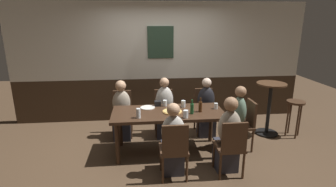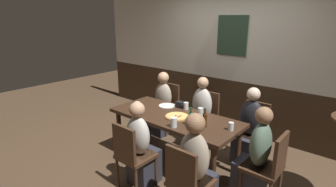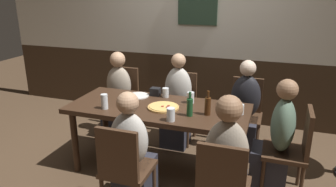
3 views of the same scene
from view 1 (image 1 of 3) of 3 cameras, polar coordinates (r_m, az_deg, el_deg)
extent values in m
plane|color=#4C3826|center=(4.70, 0.03, -12.48)|extent=(12.00, 12.00, 0.00)
cube|color=#332316|center=(6.04, -1.59, -1.04)|extent=(6.40, 0.10, 0.95)
cube|color=beige|center=(5.80, -1.69, 11.34)|extent=(6.40, 0.10, 1.65)
cube|color=#233828|center=(5.74, -1.64, 11.06)|extent=(0.56, 0.03, 0.68)
cube|color=#382316|center=(4.41, 0.03, -4.28)|extent=(1.87, 0.80, 0.05)
cylinder|color=#382316|center=(4.26, -10.96, -10.78)|extent=(0.07, 0.07, 0.69)
cylinder|color=#382316|center=(4.42, 11.46, -9.75)|extent=(0.07, 0.07, 0.69)
cylinder|color=#382316|center=(4.84, -10.34, -7.36)|extent=(0.07, 0.07, 0.69)
cylinder|color=#382316|center=(4.98, 9.29, -6.60)|extent=(0.07, 0.07, 0.69)
cube|color=#422B1C|center=(3.85, 1.20, -12.08)|extent=(0.40, 0.40, 0.04)
cube|color=#422B1C|center=(3.58, 1.58, -10.10)|extent=(0.36, 0.04, 0.43)
cylinder|color=#422B1C|center=(4.09, -1.56, -13.86)|extent=(0.04, 0.04, 0.41)
cylinder|color=#422B1C|center=(4.13, 3.29, -13.60)|extent=(0.04, 0.04, 0.41)
cylinder|color=#422B1C|center=(3.80, -1.14, -16.40)|extent=(0.04, 0.04, 0.41)
cylinder|color=#422B1C|center=(3.84, 4.13, -16.08)|extent=(0.04, 0.04, 0.41)
cube|color=#422B1C|center=(5.33, 8.04, -4.06)|extent=(0.40, 0.40, 0.04)
cube|color=#422B1C|center=(5.42, 7.69, -1.08)|extent=(0.36, 0.04, 0.43)
cylinder|color=#422B1C|center=(5.30, 10.18, -6.88)|extent=(0.04, 0.04, 0.41)
cylinder|color=#422B1C|center=(5.22, 6.56, -7.09)|extent=(0.04, 0.04, 0.41)
cylinder|color=#422B1C|center=(5.60, 9.24, -5.55)|extent=(0.04, 0.04, 0.41)
cylinder|color=#422B1C|center=(5.53, 5.81, -5.73)|extent=(0.04, 0.04, 0.41)
cube|color=#422B1C|center=(5.20, -0.82, -4.42)|extent=(0.40, 0.40, 0.04)
cube|color=#422B1C|center=(5.29, -1.00, -1.36)|extent=(0.36, 0.04, 0.43)
cylinder|color=#422B1C|center=(5.14, 1.26, -7.36)|extent=(0.04, 0.04, 0.41)
cylinder|color=#422B1C|center=(5.11, -2.55, -7.51)|extent=(0.04, 0.04, 0.41)
cylinder|color=#422B1C|center=(5.45, 0.82, -5.95)|extent=(0.04, 0.04, 0.41)
cylinder|color=#422B1C|center=(5.43, -2.77, -6.08)|extent=(0.04, 0.04, 0.41)
cube|color=#422B1C|center=(4.02, 13.13, -11.20)|extent=(0.40, 0.40, 0.04)
cube|color=#422B1C|center=(3.77, 14.24, -9.23)|extent=(0.36, 0.04, 0.43)
cylinder|color=#422B1C|center=(4.22, 9.94, -13.09)|extent=(0.04, 0.04, 0.41)
cylinder|color=#422B1C|center=(4.32, 14.40, -12.66)|extent=(0.04, 0.04, 0.41)
cylinder|color=#422B1C|center=(3.94, 11.31, -15.44)|extent=(0.04, 0.04, 0.41)
cylinder|color=#422B1C|center=(4.05, 16.08, -14.88)|extent=(0.04, 0.04, 0.41)
cube|color=#422B1C|center=(5.20, -9.92, -4.68)|extent=(0.40, 0.40, 0.04)
cube|color=#422B1C|center=(5.29, -9.92, -1.61)|extent=(0.36, 0.04, 0.43)
cylinder|color=#422B1C|center=(5.11, -8.01, -7.66)|extent=(0.04, 0.04, 0.41)
cylinder|color=#422B1C|center=(5.14, -11.83, -7.73)|extent=(0.04, 0.04, 0.41)
cylinder|color=#422B1C|center=(5.43, -7.89, -6.23)|extent=(0.04, 0.04, 0.41)
cylinder|color=#422B1C|center=(5.45, -11.49, -6.30)|extent=(0.04, 0.04, 0.41)
cube|color=#422B1C|center=(4.80, 15.44, -6.77)|extent=(0.40, 0.40, 0.04)
cube|color=#422B1C|center=(4.79, 17.66, -4.02)|extent=(0.04, 0.36, 0.43)
cylinder|color=#422B1C|center=(4.69, 14.02, -10.24)|extent=(0.04, 0.04, 0.41)
cylinder|color=#422B1C|center=(4.98, 12.70, -8.56)|extent=(0.04, 0.04, 0.41)
cylinder|color=#422B1C|center=(4.81, 17.88, -9.86)|extent=(0.04, 0.04, 0.41)
cylinder|color=#422B1C|center=(5.10, 16.37, -8.26)|extent=(0.04, 0.04, 0.41)
cube|color=#2D2D38|center=(4.06, 0.95, -13.78)|extent=(0.32, 0.34, 0.45)
ellipsoid|color=beige|center=(3.77, 1.15, -8.24)|extent=(0.34, 0.22, 0.49)
sphere|color=tan|center=(3.65, 1.18, -3.52)|extent=(0.19, 0.19, 0.19)
cube|color=#2D2D38|center=(5.29, 8.29, -6.62)|extent=(0.32, 0.34, 0.45)
ellipsoid|color=black|center=(5.20, 8.26, -1.31)|extent=(0.34, 0.22, 0.52)
sphere|color=beige|center=(5.11, 8.41, 2.35)|extent=(0.18, 0.18, 0.18)
cube|color=#2D2D38|center=(5.15, -0.68, -7.05)|extent=(0.32, 0.34, 0.45)
ellipsoid|color=beige|center=(5.07, -0.79, -1.45)|extent=(0.34, 0.22, 0.55)
sphere|color=tan|center=(4.97, -0.81, 2.44)|extent=(0.18, 0.18, 0.18)
cube|color=#2D2D38|center=(4.23, 12.38, -12.90)|extent=(0.32, 0.34, 0.45)
ellipsoid|color=tan|center=(3.94, 13.21, -7.22)|extent=(0.34, 0.22, 0.53)
sphere|color=#936B4C|center=(3.81, 13.55, -2.24)|extent=(0.20, 0.20, 0.20)
cube|color=#2D2D38|center=(5.15, -9.91, -7.32)|extent=(0.32, 0.34, 0.45)
ellipsoid|color=tan|center=(5.07, -10.09, -2.01)|extent=(0.34, 0.22, 0.49)
sphere|color=tan|center=(4.98, -10.28, 1.69)|extent=(0.20, 0.20, 0.20)
cube|color=#2D2D38|center=(4.84, 13.81, -9.12)|extent=(0.34, 0.32, 0.45)
ellipsoid|color=#56705B|center=(4.69, 15.23, -3.66)|extent=(0.22, 0.34, 0.52)
sphere|color=#936B4C|center=(4.59, 15.54, 0.40)|extent=(0.19, 0.19, 0.19)
cylinder|color=tan|center=(4.38, 0.93, -3.94)|extent=(0.33, 0.33, 0.02)
cylinder|color=#DBB760|center=(4.37, 0.93, -3.80)|extent=(0.29, 0.29, 0.01)
cylinder|color=maroon|center=(4.35, 0.97, -3.82)|extent=(0.03, 0.03, 0.00)
cylinder|color=maroon|center=(4.35, 1.65, -3.82)|extent=(0.03, 0.03, 0.00)
cylinder|color=maroon|center=(4.39, 1.59, -3.63)|extent=(0.03, 0.03, 0.00)
cylinder|color=silver|center=(4.67, -0.69, -2.09)|extent=(0.07, 0.07, 0.11)
cylinder|color=#331E14|center=(4.67, -0.69, -2.31)|extent=(0.06, 0.06, 0.07)
cylinder|color=silver|center=(4.61, 3.35, -2.24)|extent=(0.08, 0.08, 0.12)
cylinder|color=silver|center=(4.62, 3.34, -2.59)|extent=(0.07, 0.07, 0.06)
cylinder|color=silver|center=(4.13, -6.46, -4.29)|extent=(0.07, 0.07, 0.16)
cylinder|color=gold|center=(4.14, -6.44, -4.88)|extent=(0.06, 0.06, 0.06)
cylinder|color=silver|center=(4.60, 10.37, -2.69)|extent=(0.07, 0.07, 0.10)
cylinder|color=gold|center=(4.60, 10.36, -2.79)|extent=(0.06, 0.06, 0.08)
cylinder|color=silver|center=(4.11, 3.87, -4.50)|extent=(0.08, 0.08, 0.13)
cylinder|color=#B26623|center=(4.13, 3.86, -4.97)|extent=(0.07, 0.07, 0.05)
cylinder|color=#194723|center=(4.29, 5.23, -3.33)|extent=(0.06, 0.06, 0.17)
cylinder|color=#194723|center=(4.25, 5.27, -1.79)|extent=(0.03, 0.03, 0.07)
cylinder|color=#42230F|center=(4.40, 7.04, -2.89)|extent=(0.06, 0.06, 0.17)
cylinder|color=#42230F|center=(4.36, 7.10, -1.37)|extent=(0.03, 0.03, 0.07)
cylinder|color=white|center=(4.59, -4.45, -3.06)|extent=(0.25, 0.25, 0.01)
cube|color=black|center=(4.67, -2.27, -2.18)|extent=(0.11, 0.09, 0.09)
cylinder|color=black|center=(5.72, 20.57, -8.00)|extent=(0.44, 0.44, 0.03)
cylinder|color=black|center=(5.55, 21.08, -3.17)|extent=(0.07, 0.07, 0.99)
cylinder|color=#472D1C|center=(5.41, 21.61, 1.95)|extent=(0.56, 0.56, 0.03)
cylinder|color=#422B1C|center=(5.59, 26.06, -1.70)|extent=(0.34, 0.34, 0.04)
cylinder|color=#422B1C|center=(5.77, 26.73, -5.06)|extent=(0.03, 0.03, 0.68)
cylinder|color=#422B1C|center=(5.80, 24.97, -4.71)|extent=(0.03, 0.03, 0.68)
cylinder|color=#422B1C|center=(5.63, 24.49, -5.25)|extent=(0.03, 0.03, 0.68)
cylinder|color=#422B1C|center=(5.60, 26.30, -5.62)|extent=(0.03, 0.03, 0.68)
camera|label=2|loc=(2.95, 55.28, 6.20)|focal=28.05mm
camera|label=3|loc=(1.98, 45.15, 1.99)|focal=34.11mm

